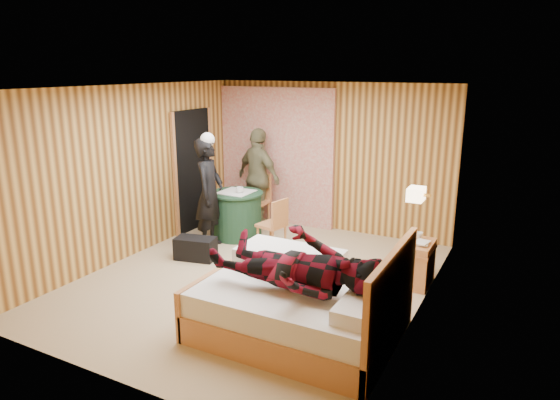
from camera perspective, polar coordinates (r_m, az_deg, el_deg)
The scene contains 23 objects.
floor at distance 6.73m, azimuth -2.75°, elevation -9.05°, with size 4.20×5.00×0.01m, color tan.
ceiling at distance 6.15m, azimuth -3.05°, elevation 12.76°, with size 4.20×5.00×0.01m, color white.
wall_back at distance 8.52m, azimuth 5.74°, elevation 4.87°, with size 4.20×0.02×2.50m, color #D9A953.
wall_left at distance 7.59m, azimuth -16.69°, elevation 3.05°, with size 0.02×5.00×2.50m, color #D9A953.
wall_right at distance 5.58m, azimuth 16.01°, elevation -1.07°, with size 0.02×5.00×2.50m, color #D9A953.
curtain at distance 8.88m, azimuth -0.44°, elevation 5.04°, with size 2.20×0.08×2.40m, color beige.
doorway at distance 8.64m, azimuth -9.93°, elevation 3.34°, with size 0.06×0.90×2.05m, color black.
wall_lamp at distance 6.03m, azimuth 15.32°, elevation 0.65°, with size 0.26×0.24×0.16m.
bed at distance 5.38m, azimuth 2.67°, elevation -11.80°, with size 2.01×1.59×1.09m.
nightstand at distance 6.72m, azimuth 15.14°, elevation -6.87°, with size 0.44×0.59×0.57m.
round_table at distance 8.24m, azimuth -4.96°, elevation -1.62°, with size 0.87×0.87×0.77m.
chair_far at distance 8.77m, azimuth -2.57°, elevation 0.47°, with size 0.44×0.44×0.93m.
chair_near at distance 7.56m, azimuth -0.56°, elevation -2.41°, with size 0.44×0.44×0.82m.
duffel_bag at distance 7.43m, azimuth -9.63°, elevation -5.48°, with size 0.58×0.31×0.33m, color black.
sneaker_left at distance 7.75m, azimuth -1.98°, elevation -5.16°, with size 0.30×0.12×0.13m, color silver.
sneaker_right at distance 7.05m, azimuth -3.90°, elevation -7.40°, with size 0.26×0.11×0.12m, color silver.
woman_standing at distance 7.72m, azimuth -8.07°, elevation 0.74°, with size 0.62×0.41×1.71m, color black.
man_at_table at distance 8.72m, azimuth -2.45°, elevation 2.58°, with size 1.01×0.42×1.72m, color #706D4B.
man_on_bed at distance 4.91m, azimuth 1.90°, elevation -6.05°, with size 1.77×0.67×0.86m, color #5F0917.
book_lower at distance 6.57m, azimuth 15.21°, elevation -4.71°, with size 0.17×0.22×0.02m, color silver.
book_upper at distance 6.57m, azimuth 15.22°, elevation -4.54°, with size 0.16×0.22×0.02m, color silver.
cup_nightstand at distance 6.73m, azimuth 15.58°, elevation -3.95°, with size 0.10×0.10×0.09m, color silver.
cup_table at distance 8.04m, azimuth -4.62°, elevation 1.15°, with size 0.12×0.12×0.10m, color silver.
Camera 1 is at (3.14, -5.28, 2.74)m, focal length 32.00 mm.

